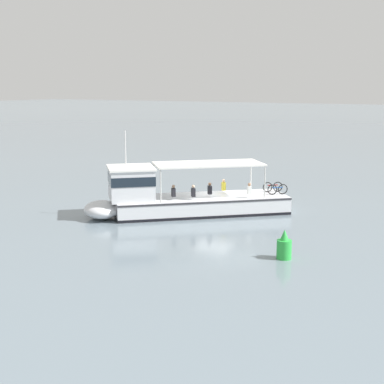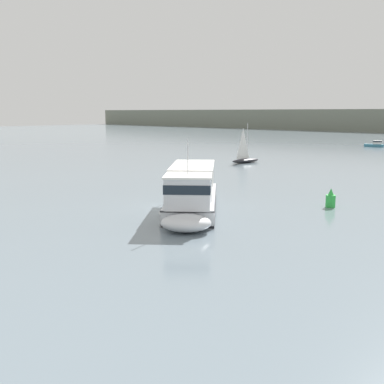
{
  "view_description": "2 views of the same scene",
  "coord_description": "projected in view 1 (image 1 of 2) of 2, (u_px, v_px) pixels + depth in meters",
  "views": [
    {
      "loc": [
        31.93,
        16.44,
        8.06
      ],
      "look_at": [
        1.66,
        -0.64,
        1.4
      ],
      "focal_mm": 52.96,
      "sensor_mm": 36.0,
      "label": 1
    },
    {
      "loc": [
        24.24,
        -22.98,
        6.88
      ],
      "look_at": [
        1.66,
        -0.64,
        1.4
      ],
      "focal_mm": 43.52,
      "sensor_mm": 36.0,
      "label": 2
    }
  ],
  "objects": [
    {
      "name": "ferry_main",
      "position": [
        176.0,
        199.0,
        35.25
      ],
      "size": [
        10.78,
        11.54,
        5.32
      ],
      "color": "silver",
      "rests_on": "ground"
    },
    {
      "name": "channel_buoy",
      "position": [
        284.0,
        247.0,
        26.4
      ],
      "size": [
        0.7,
        0.7,
        1.4
      ],
      "color": "green",
      "rests_on": "ground"
    },
    {
      "name": "ground_plane",
      "position": [
        213.0,
        210.0,
        36.76
      ],
      "size": [
        400.0,
        400.0,
        0.0
      ],
      "primitive_type": "plane",
      "color": "slate"
    }
  ]
}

